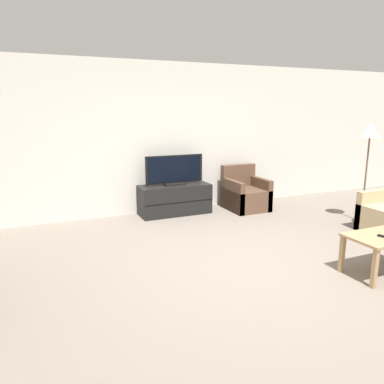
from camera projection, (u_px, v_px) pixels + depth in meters
The scene contains 6 objects.
ground_plane at pixel (252, 270), 4.46m from camera, with size 24.00×24.00×0.00m, color slate.
wall_back at pixel (166, 138), 6.83m from camera, with size 12.00×0.06×2.70m.
tv_stand at pixel (175, 199), 6.79m from camera, with size 1.29×0.50×0.54m.
tv at pixel (174, 171), 6.68m from camera, with size 1.08×0.18×0.54m.
armchair at pixel (245, 195), 7.13m from camera, with size 0.70×0.76×0.82m.
floor_lamp at pixel (370, 137), 6.07m from camera, with size 0.35×0.35×1.65m.
Camera 1 is at (-2.33, -3.51, 1.88)m, focal length 35.00 mm.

